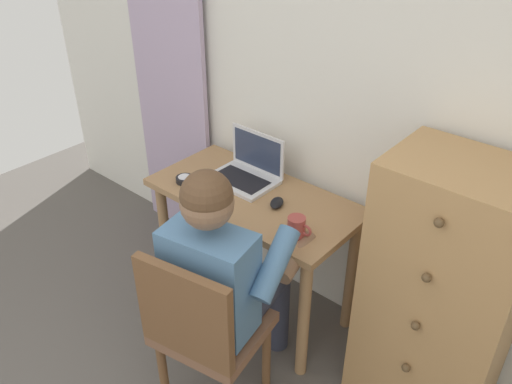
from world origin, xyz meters
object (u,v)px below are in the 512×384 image
Objects in this scene: person_seated at (227,270)px; coffee_mug at (297,227)px; chair at (204,329)px; dresser at (440,295)px; laptop at (247,170)px; computer_mouse at (277,203)px; desk at (254,216)px; desk_clock at (185,179)px.

coffee_mug is (0.12, 0.32, 0.10)m from person_seated.
coffee_mug is at bearing 80.17° from chair.
coffee_mug is (-0.60, -0.20, 0.18)m from dresser.
person_seated is at bearing -55.86° from laptop.
dresser is at bearing -19.02° from computer_mouse.
chair is 2.61× the size of laptop.
computer_mouse is at bearing -20.11° from laptop.
person_seated reaches higher than laptop.
chair is at bearing -102.43° from computer_mouse.
computer_mouse is (-0.81, -0.07, 0.15)m from dresser.
dresser is (0.96, 0.06, 0.00)m from desk.
computer_mouse reaches higher than desk_clock.
laptop is at bearing 154.63° from coffee_mug.
computer_mouse is at bearing 101.55° from chair.
laptop is 3.41× the size of computer_mouse.
person_seated is 10.08× the size of coffee_mug.
person_seated is at bearing -143.70° from dresser.
desk is at bearing 159.20° from coffee_mug.
computer_mouse is 0.26m from coffee_mug.
desk is at bearing 153.33° from computer_mouse.
chair is at bearing -134.09° from dresser.
person_seated reaches higher than chair.
laptop reaches higher than coffee_mug.
desk_clock is at bearing -179.95° from coffee_mug.
desk_clock is 0.75× the size of coffee_mug.
desk_clock is (-0.22, -0.23, -0.04)m from laptop.
computer_mouse is (0.15, -0.01, 0.15)m from desk.
dresser reaches higher than desk.
desk_clock is 0.72m from coffee_mug.
computer_mouse is (-0.13, 0.63, 0.25)m from chair.
dresser is at bearing 36.30° from person_seated.
laptop is at bearing 143.09° from desk.
desk_clock is at bearing 170.95° from computer_mouse.
laptop is at bearing 124.14° from person_seated.
chair is 8.92× the size of computer_mouse.
desk_clock is at bearing -158.07° from desk.
person_seated is (-0.71, -0.52, 0.08)m from dresser.
desk_clock is at bearing 151.90° from person_seated.
dresser is 0.65m from coffee_mug.
desk_clock is (-0.60, 0.32, 0.07)m from person_seated.
chair is 0.26m from person_seated.
desk_clock is (-0.35, -0.14, 0.15)m from desk.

